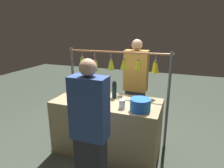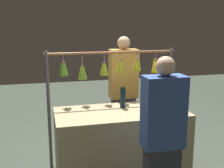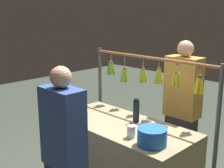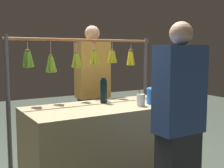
% 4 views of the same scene
% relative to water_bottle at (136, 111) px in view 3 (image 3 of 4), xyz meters
% --- Properties ---
extents(market_counter, '(1.60, 0.75, 0.86)m').
position_rel_water_bottle_xyz_m(market_counter, '(0.06, 0.15, -0.56)').
color(market_counter, tan).
rests_on(market_counter, ground).
extents(display_rack, '(1.76, 0.13, 1.57)m').
position_rel_water_bottle_xyz_m(display_rack, '(0.08, -0.31, 0.15)').
color(display_rack, '#4C4C51').
rests_on(display_rack, ground).
extents(water_bottle, '(0.07, 0.07, 0.27)m').
position_rel_water_bottle_xyz_m(water_bottle, '(0.00, 0.00, 0.00)').
color(water_bottle, black).
rests_on(water_bottle, market_counter).
extents(blue_bucket, '(0.27, 0.27, 0.16)m').
position_rel_water_bottle_xyz_m(blue_bucket, '(-0.48, 0.34, -0.05)').
color(blue_bucket, blue).
rests_on(blue_bucket, market_counter).
extents(drink_cup, '(0.08, 0.08, 0.17)m').
position_rel_water_bottle_xyz_m(drink_cup, '(-0.23, 0.34, -0.07)').
color(drink_cup, silver).
rests_on(drink_cup, market_counter).
extents(vendor_person, '(0.41, 0.22, 1.72)m').
position_rel_water_bottle_xyz_m(vendor_person, '(-0.19, -0.62, -0.13)').
color(vendor_person, '#2D2D38').
rests_on(vendor_person, ground).
extents(customer_person, '(0.39, 0.21, 1.63)m').
position_rel_water_bottle_xyz_m(customer_person, '(-0.09, 1.03, -0.18)').
color(customer_person, '#2D2D38').
rests_on(customer_person, ground).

